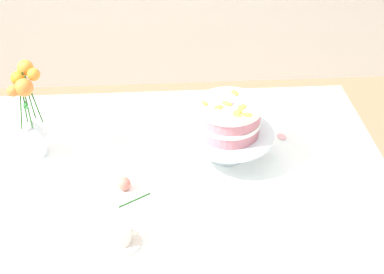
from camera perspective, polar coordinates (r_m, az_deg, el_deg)
name	(u,v)px	position (r m, az deg, el deg)	size (l,w,h in m)	color
dining_table	(168,199)	(1.71, -2.53, -6.65)	(1.40, 1.00, 0.74)	white
linen_napkin	(227,157)	(1.73, 3.76, -2.13)	(0.32, 0.32, 0.00)	white
cake_stand	(228,136)	(1.68, 3.87, 0.07)	(0.29, 0.29, 0.10)	silver
layer_cake	(229,118)	(1.64, 3.97, 2.08)	(0.20, 0.20, 0.11)	#CC7A84
flower_vase	(30,116)	(1.74, -16.97, 2.12)	(0.10, 0.11, 0.32)	silver
teacup	(120,236)	(1.45, -7.69, -10.51)	(0.12, 0.11, 0.05)	silver
fallen_rose	(124,184)	(1.61, -7.28, -5.02)	(0.10, 0.10, 0.04)	#2D6028
loose_petal_0	(282,137)	(1.84, 9.58, 0.03)	(0.04, 0.03, 0.01)	pink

